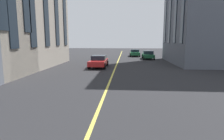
% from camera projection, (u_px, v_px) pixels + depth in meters
% --- Properties ---
extents(lane_centre_line, '(80.00, 0.16, 0.01)m').
position_uv_depth(lane_centre_line, '(111.00, 78.00, 15.73)').
color(lane_centre_line, '#D8C64C').
rests_on(lane_centre_line, ground_plane).
extents(car_green_mid, '(4.40, 1.95, 1.37)m').
position_uv_depth(car_green_mid, '(135.00, 53.00, 36.83)').
color(car_green_mid, '#1E6038').
rests_on(car_green_mid, ground_plane).
extents(car_red_parked_a, '(4.40, 1.95, 1.37)m').
position_uv_depth(car_red_parked_a, '(99.00, 61.00, 21.79)').
color(car_red_parked_a, '#B21E1E').
rests_on(car_red_parked_a, ground_plane).
extents(car_green_trailing, '(3.90, 1.89, 1.40)m').
position_uv_depth(car_green_trailing, '(148.00, 55.00, 31.38)').
color(car_green_trailing, '#1E6038').
rests_on(car_green_trailing, ground_plane).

